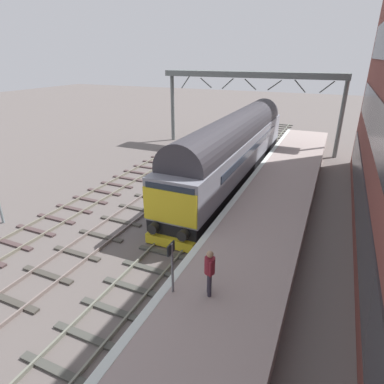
{
  "coord_description": "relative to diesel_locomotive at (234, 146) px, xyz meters",
  "views": [
    {
      "loc": [
        6.1,
        -13.2,
        8.2
      ],
      "look_at": [
        0.2,
        0.11,
        2.03
      ],
      "focal_mm": 30.12,
      "sensor_mm": 36.0,
      "label": 1
    }
  ],
  "objects": [
    {
      "name": "ground_plane",
      "position": [
        -0.0,
        -7.77,
        -2.49
      ],
      "size": [
        140.0,
        140.0,
        0.0
      ],
      "primitive_type": "plane",
      "color": "#645C59",
      "rests_on": "ground"
    },
    {
      "name": "track_main",
      "position": [
        -0.0,
        -7.77,
        -2.43
      ],
      "size": [
        2.5,
        60.0,
        0.15
      ],
      "color": "gray",
      "rests_on": "ground"
    },
    {
      "name": "track_adjacent_west",
      "position": [
        -3.55,
        -7.77,
        -2.43
      ],
      "size": [
        2.5,
        60.0,
        0.15
      ],
      "color": "gray",
      "rests_on": "ground"
    },
    {
      "name": "track_adjacent_far_west",
      "position": [
        -6.91,
        -7.77,
        -2.43
      ],
      "size": [
        2.5,
        60.0,
        0.15
      ],
      "color": "gray",
      "rests_on": "ground"
    },
    {
      "name": "station_platform",
      "position": [
        3.6,
        -7.77,
        -1.99
      ],
      "size": [
        4.0,
        44.0,
        1.01
      ],
      "color": "#A89692",
      "rests_on": "ground"
    },
    {
      "name": "diesel_locomotive",
      "position": [
        0.0,
        0.0,
        0.0
      ],
      "size": [
        2.74,
        19.75,
        4.68
      ],
      "color": "black",
      "rests_on": "ground"
    },
    {
      "name": "platform_number_sign",
      "position": [
        2.06,
        -13.44,
        -0.25
      ],
      "size": [
        0.1,
        0.44,
        1.84
      ],
      "color": "slate",
      "rests_on": "station_platform"
    },
    {
      "name": "waiting_passenger",
      "position": [
        3.2,
        -13.06,
        -0.5
      ],
      "size": [
        0.46,
        0.46,
        1.64
      ],
      "rotation": [
        0.0,
        0.0,
        2.04
      ],
      "color": "#2E2A36",
      "rests_on": "station_platform"
    },
    {
      "name": "overhead_footbridge",
      "position": [
        -1.41,
        8.91,
        3.86
      ],
      "size": [
        16.21,
        2.0,
        6.92
      ],
      "color": "slate",
      "rests_on": "ground"
    }
  ]
}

